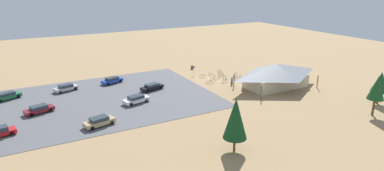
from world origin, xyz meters
TOP-DOWN VIEW (x-y plane):
  - ground at (0.00, 0.00)m, footprint 160.00×160.00m
  - parking_lot_asphalt at (25.37, 2.34)m, footprint 41.49×29.77m
  - bike_pavilion at (-8.81, 11.78)m, footprint 15.32×9.11m
  - trash_bin at (-0.57, -9.40)m, footprint 0.60×0.60m
  - lot_sign at (1.72, -4.35)m, footprint 0.56×0.08m
  - pine_mideast at (14.53, 29.87)m, footprint 3.09×3.09m
  - pine_west at (-18.41, 27.89)m, footprint 2.99×2.99m
  - pine_east at (-12.47, 30.97)m, footprint 2.63×2.63m
  - bicycle_purple_yard_front at (-1.18, 0.89)m, footprint 1.78×0.48m
  - bicycle_silver_by_bin at (-1.37, 4.11)m, footprint 1.72×0.48m
  - bicycle_black_yard_center at (-4.62, 3.65)m, footprint 0.48×1.76m
  - bicycle_orange_yard_left at (0.26, 1.86)m, footprint 1.62×0.65m
  - bicycle_white_near_sign at (2.04, 3.04)m, footprint 1.12×1.40m
  - bicycle_green_edge_north at (1.02, -1.25)m, footprint 1.33×1.17m
  - bicycle_red_mid_cluster at (-6.18, 3.04)m, footprint 1.02×1.43m
  - bicycle_blue_lone_west at (-3.12, 1.34)m, footprint 0.48×1.73m
  - bicycle_yellow_yard_right at (-4.30, -2.44)m, footprint 0.48×1.78m
  - bicycle_teal_edge_south at (-1.44, -1.72)m, footprint 0.72×1.58m
  - bicycle_purple_trailside at (-3.45, -0.58)m, footprint 1.64×0.51m
  - bicycle_silver_back_row at (-6.32, 1.08)m, footprint 1.63×0.70m
  - car_maroon_inner_stall at (35.71, 3.82)m, footprint 4.95×3.01m
  - car_tan_second_row at (28.09, 13.74)m, footprint 4.98×2.90m
  - car_white_end_stall at (19.86, 7.01)m, footprint 5.09×2.96m
  - car_green_aisle_side at (40.39, -6.24)m, footprint 5.06×3.48m
  - car_blue_mid_lot at (20.39, -7.00)m, footprint 4.90×3.06m
  - car_black_back_corner at (14.55, 1.42)m, footprint 5.05×2.94m
  - car_silver_front_row at (29.96, -6.24)m, footprint 4.89×2.99m
  - visitor_at_bikes at (-1.91, 5.92)m, footprint 0.36×0.39m

SIDE VIEW (x-z plane):
  - ground at x=0.00m, z-range 0.00..0.00m
  - parking_lot_asphalt at x=25.37m, z-range 0.00..0.05m
  - bicycle_orange_yard_left at x=0.26m, z-range -0.03..0.73m
  - bicycle_teal_edge_south at x=-1.44m, z-range -0.02..0.73m
  - bicycle_blue_lone_west at x=-3.12m, z-range -0.05..0.76m
  - bicycle_purple_trailside at x=-3.45m, z-range -0.06..0.79m
  - bicycle_purple_yard_front at x=-1.18m, z-range -0.02..0.77m
  - bicycle_black_yard_center at x=-4.62m, z-range -0.06..0.82m
  - bicycle_red_mid_cluster at x=-6.18m, z-range -0.04..0.80m
  - bicycle_silver_back_row at x=-6.32m, z-range -0.02..0.79m
  - bicycle_silver_by_bin at x=-1.37m, z-range -0.04..0.81m
  - bicycle_green_edge_north at x=1.02m, z-range -0.02..0.82m
  - bicycle_white_near_sign at x=2.04m, z-range -0.06..0.85m
  - bicycle_yellow_yard_right at x=-4.30m, z-range -0.06..0.86m
  - trash_bin at x=-0.57m, z-range 0.00..0.90m
  - car_black_back_corner at x=14.55m, z-range 0.06..1.32m
  - car_maroon_inner_stall at x=35.71m, z-range 0.05..1.36m
  - car_blue_mid_lot at x=20.39m, z-range 0.05..1.38m
  - car_silver_front_row at x=29.96m, z-range 0.05..1.39m
  - car_green_aisle_side at x=40.39m, z-range 0.05..1.42m
  - car_tan_second_row at x=28.09m, z-range 0.05..1.43m
  - car_white_end_stall at x=19.86m, z-range 0.05..1.44m
  - visitor_at_bikes at x=-1.91m, z-range 0.04..1.68m
  - lot_sign at x=1.72m, z-range 0.31..2.51m
  - bike_pavilion at x=-8.81m, z-range 0.35..5.32m
  - pine_west at x=-18.41m, z-range 1.07..6.93m
  - pine_mideast at x=14.53m, z-range 0.91..8.19m
  - pine_east at x=-12.47m, z-range 1.35..8.00m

